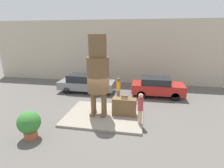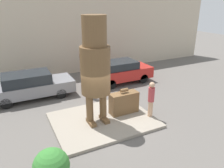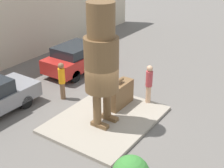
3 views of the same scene
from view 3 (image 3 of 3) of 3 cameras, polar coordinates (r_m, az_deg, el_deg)
name	(u,v)px [view 3 (image 3 of 3)]	position (r m, az deg, el deg)	size (l,w,h in m)	color
ground_plane	(106,121)	(12.87, -1.06, -6.71)	(60.00, 60.00, 0.00)	#605B56
pedestal	(106,119)	(12.84, -1.06, -6.45)	(4.64, 3.62, 0.14)	gray
statue_figure	(101,57)	(11.29, -1.94, 4.99)	(1.28, 1.28, 4.74)	brown
giant_suitcase	(120,94)	(13.46, 1.42, -1.87)	(1.43, 0.55, 1.29)	brown
tourist	(149,82)	(13.63, 6.78, 0.28)	(0.30, 0.30, 1.75)	tan
parked_car_red	(78,57)	(17.27, -6.32, 4.91)	(4.06, 1.83, 1.55)	#B2231E
worker_hivis	(62,80)	(14.27, -9.16, 0.82)	(0.30, 0.30, 1.78)	brown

